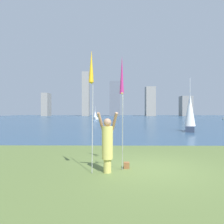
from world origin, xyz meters
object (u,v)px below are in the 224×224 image
object	(u,v)px
kite_flag_right	(122,77)
sailboat_0	(190,114)
kite_flag_left	(91,70)
person	(107,143)
bag	(127,165)
sailboat_5	(95,115)

from	to	relation	value
kite_flag_right	sailboat_0	world-z (taller)	sailboat_0
kite_flag_right	kite_flag_left	bearing A→B (deg)	-137.18
person	kite_flag_right	xyz separation A→B (m)	(0.49, 0.64, 2.25)
sailboat_0	bag	bearing A→B (deg)	-117.82
person	sailboat_5	bearing A→B (deg)	101.93
sailboat_0	sailboat_5	world-z (taller)	sailboat_0
person	kite_flag_left	world-z (taller)	kite_flag_left
kite_flag_left	sailboat_5	xyz separation A→B (m)	(-4.40, 48.37, -2.24)
kite_flag_right	sailboat_0	bearing A→B (deg)	61.43
kite_flag_left	kite_flag_right	size ratio (longest dim) A/B	0.99
kite_flag_left	bag	xyz separation A→B (m)	(1.14, 0.78, -3.17)
sailboat_0	sailboat_5	size ratio (longest dim) A/B	1.52
kite_flag_right	person	bearing A→B (deg)	-127.45
person	bag	bearing A→B (deg)	44.41
person	sailboat_0	bearing A→B (deg)	67.11
person	bag	world-z (taller)	person
person	bag	distance (m)	1.19
kite_flag_left	bag	size ratio (longest dim) A/B	18.33
person	sailboat_0	xyz separation A→B (m)	(7.85, 14.16, 0.85)
kite_flag_right	bag	size ratio (longest dim) A/B	18.56
person	kite_flag_left	distance (m)	2.38
person	sailboat_0	distance (m)	16.21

